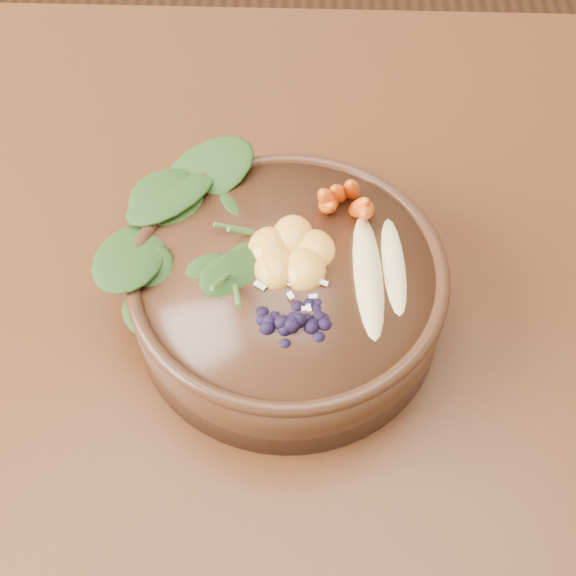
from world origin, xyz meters
The scene contains 9 objects.
ground centered at (0.00, 0.00, 0.00)m, with size 4.00×4.00×0.00m, color #381E0F.
dining_table centered at (0.00, 0.00, 0.66)m, with size 1.60×0.90×0.75m.
stoneware_bowl centered at (-0.06, -0.02, 0.79)m, with size 0.28×0.28×0.07m, color #442413.
kale_heap centered at (-0.10, 0.04, 0.84)m, with size 0.18×0.16×0.04m, color #254217, non-canonical shape.
carrot_cluster centered at (-0.01, 0.05, 0.86)m, with size 0.06×0.06×0.08m, color orange, non-canonical shape.
banana_halves centered at (0.02, -0.02, 0.84)m, with size 0.06×0.15×0.03m.
mandarin_cluster centered at (-0.06, 0.00, 0.84)m, with size 0.08×0.09×0.03m, color gold, non-canonical shape.
blueberry_pile centered at (-0.06, -0.08, 0.84)m, with size 0.13×0.10×0.04m, color black, non-canonical shape.
coconut_flakes centered at (-0.06, -0.04, 0.83)m, with size 0.09×0.07×0.01m, color white, non-canonical shape.
Camera 1 is at (-0.05, -0.43, 1.37)m, focal length 50.00 mm.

